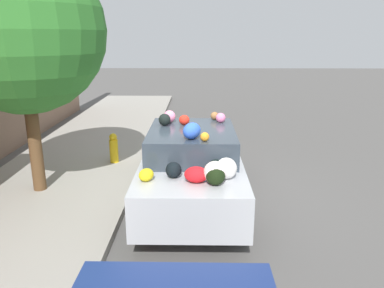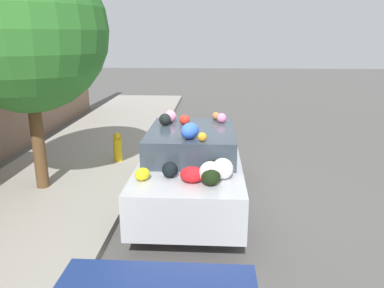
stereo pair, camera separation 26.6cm
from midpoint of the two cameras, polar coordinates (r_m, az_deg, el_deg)
name	(u,v)px [view 2 (the right image)]	position (r m, az deg, el deg)	size (l,w,h in m)	color
ground_plane	(188,201)	(7.18, 0.43, -8.65)	(60.00, 60.00, 0.00)	#565451
sidewalk_curb	(49,194)	(7.75, -20.10, -7.20)	(24.00, 3.20, 0.14)	#9E998E
street_tree	(25,31)	(7.44, -23.15, 15.58)	(2.92, 2.92, 4.43)	brown
fire_hydrant	(118,147)	(8.98, -10.43, -0.48)	(0.20, 0.20, 0.70)	gold
art_car	(192,163)	(6.84, 1.09, -3.00)	(4.15, 1.74, 1.69)	#B7BABF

